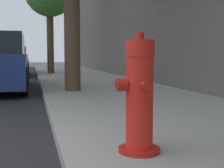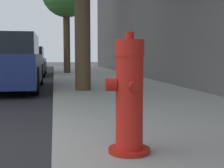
# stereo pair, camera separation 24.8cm
# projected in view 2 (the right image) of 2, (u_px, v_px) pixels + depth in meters

# --- Properties ---
(fire_hydrant) EXTENTS (0.36, 0.35, 0.96)m
(fire_hydrant) POSITION_uv_depth(u_px,v_px,m) (129.00, 98.00, 2.46)
(fire_hydrant) COLOR red
(fire_hydrant) RESTS_ON sidewalk_slab
(parked_car_near) EXTENTS (1.82, 4.09, 1.43)m
(parked_car_near) POSITION_uv_depth(u_px,v_px,m) (5.00, 63.00, 8.06)
(parked_car_near) COLOR navy
(parked_car_near) RESTS_ON ground_plane
(parked_car_mid) EXTENTS (1.75, 4.22, 1.26)m
(parked_car_mid) POSITION_uv_depth(u_px,v_px,m) (26.00, 62.00, 13.93)
(parked_car_mid) COLOR #4C5156
(parked_car_mid) RESTS_ON ground_plane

